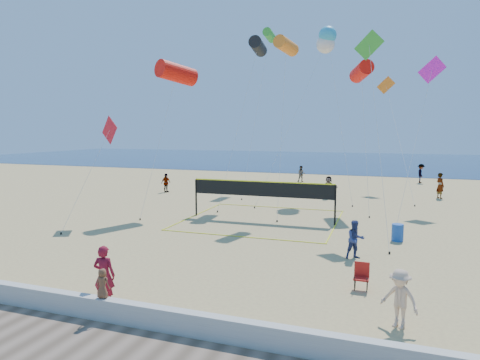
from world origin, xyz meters
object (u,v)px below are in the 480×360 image
(woman, at_px, (104,275))
(trash_barrel, at_px, (398,233))
(volleyball_net, at_px, (262,194))
(camp_chair, at_px, (362,275))

(woman, bearing_deg, trash_barrel, -137.47)
(woman, xyz_separation_m, volleyball_net, (0.88, 12.94, 0.63))
(trash_barrel, bearing_deg, volleyball_net, 162.23)
(trash_barrel, bearing_deg, woman, -127.36)
(woman, xyz_separation_m, camp_chair, (6.97, 3.78, -0.40))
(trash_barrel, xyz_separation_m, volleyball_net, (-7.23, 2.32, 1.12))
(woman, relative_size, volleyball_net, 0.21)
(camp_chair, relative_size, trash_barrel, 1.23)
(camp_chair, xyz_separation_m, trash_barrel, (1.14, 6.84, -0.09))
(woman, relative_size, trash_barrel, 2.26)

